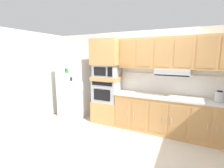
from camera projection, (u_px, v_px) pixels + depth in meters
name	position (u px, v px, depth m)	size (l,w,h in m)	color
ground_plane	(129.00, 140.00, 3.57)	(9.60, 9.60, 0.00)	beige
back_kitchen_wall	(143.00, 79.00, 4.33)	(6.20, 0.12, 2.50)	silver
side_panel_left	(37.00, 78.00, 4.56)	(0.12, 7.10, 2.50)	silver
refrigerator	(74.00, 88.00, 4.90)	(0.76, 0.73, 1.76)	white
oven_base_cabinet	(107.00, 111.00, 4.58)	(0.74, 0.62, 0.60)	tan
built_in_oven	(107.00, 91.00, 4.47)	(0.70, 0.62, 0.60)	#A8AAAF
appliance_mid_shelf	(107.00, 78.00, 4.41)	(0.74, 0.62, 0.10)	tan
microwave	(107.00, 71.00, 4.38)	(0.64, 0.54, 0.32)	#A8AAAF
appliance_upper_cabinet	(107.00, 52.00, 4.29)	(0.74, 0.62, 0.68)	tan
lower_cabinet_run	(178.00, 117.00, 3.74)	(3.04, 0.63, 0.88)	tan
countertop_slab	(180.00, 98.00, 3.66)	(3.08, 0.64, 0.04)	beige
backsplash_panel	(181.00, 85.00, 3.87)	(3.08, 0.02, 0.50)	silver
upper_cabinet_with_hood	(183.00, 54.00, 3.60)	(3.04, 0.48, 0.88)	tan
screwdriver	(166.00, 95.00, 3.82)	(0.17, 0.17, 0.03)	yellow
electric_kettle	(219.00, 97.00, 3.27)	(0.17, 0.17, 0.24)	#A8AAAF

